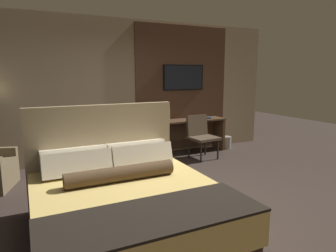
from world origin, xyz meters
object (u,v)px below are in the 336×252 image
vase_tall (168,114)px  book (205,118)px  waste_bin (226,142)px  bed (126,203)px  desk (187,130)px  tv (183,77)px  desk_chair (201,133)px

vase_tall → book: 0.93m
waste_bin → book: bearing=175.6°
bed → desk: (2.29, 2.71, 0.15)m
tv → vase_tall: bearing=-158.3°
bed → vase_tall: bearing=56.2°
desk_chair → waste_bin: desk_chair is taller
desk → desk_chair: bearing=-85.6°
desk → tv: size_ratio=1.75×
vase_tall → desk_chair: bearing=-43.3°
desk → desk_chair: 0.50m
vase_tall → waste_bin: vase_tall is taller
desk → book: 0.51m
desk → desk_chair: (0.04, -0.50, 0.02)m
bed → desk_chair: 3.22m
vase_tall → book: size_ratio=1.08×
tv → desk: bearing=-90.0°
desk_chair → waste_bin: bearing=16.9°
desk_chair → vase_tall: vase_tall is taller
tv → vase_tall: tv is taller
desk → waste_bin: desk is taller
desk → tv: tv is taller
desk_chair → book: 0.64m
tv → desk_chair: tv is taller
book → desk_chair: bearing=-132.1°
bed → tv: bearing=51.6°
vase_tall → book: vase_tall is taller
bed → desk: bearing=49.8°
tv → desk_chair: bearing=-86.7°
bed → vase_tall: (1.81, 2.70, 0.53)m
book → tv: bearing=151.4°
tv → book: tv is taller
desk → vase_tall: bearing=-179.0°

